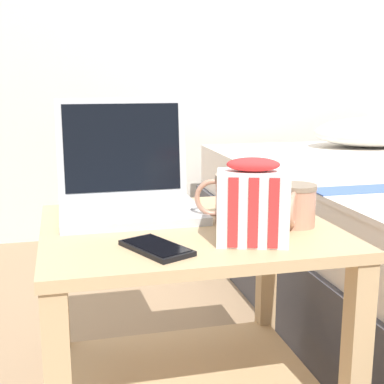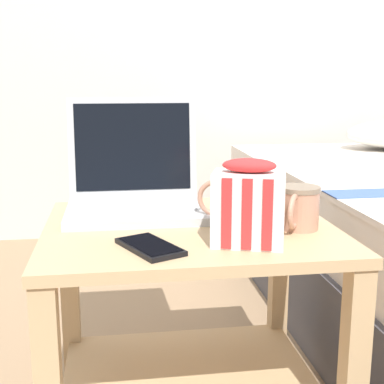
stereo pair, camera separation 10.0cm
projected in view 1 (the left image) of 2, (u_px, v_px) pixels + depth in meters
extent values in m
ellipsoid|color=silver|center=(380.00, 132.00, 2.50)|extent=(0.65, 0.36, 0.14)
cube|color=tan|center=(188.00, 230.00, 1.13)|extent=(0.60, 0.52, 0.02)
cube|color=tan|center=(188.00, 382.00, 1.21)|extent=(0.56, 0.48, 0.02)
cube|color=tan|center=(355.00, 376.00, 1.03)|extent=(0.04, 0.04, 0.47)
cube|color=tan|center=(60.00, 307.00, 1.34)|extent=(0.04, 0.04, 0.47)
cube|color=tan|center=(266.00, 287.00, 1.47)|extent=(0.04, 0.04, 0.47)
cube|color=#B7BABC|center=(131.00, 212.00, 1.20)|extent=(0.31, 0.25, 0.02)
cube|color=silver|center=(130.00, 206.00, 1.22)|extent=(0.27, 0.14, 0.00)
cube|color=silver|center=(135.00, 215.00, 1.14)|extent=(0.09, 0.05, 0.00)
cube|color=#B7BABC|center=(122.00, 148.00, 1.30)|extent=(0.31, 0.03, 0.24)
cube|color=black|center=(123.00, 148.00, 1.30)|extent=(0.28, 0.03, 0.21)
cube|color=black|center=(111.00, 128.00, 1.30)|extent=(0.04, 0.01, 0.05)
cube|color=yellow|center=(125.00, 148.00, 1.31)|extent=(0.04, 0.00, 0.03)
cube|color=red|center=(105.00, 171.00, 1.31)|extent=(0.03, 0.01, 0.04)
cube|color=green|center=(117.00, 160.00, 1.31)|extent=(0.04, 0.01, 0.03)
cylinder|color=tan|center=(238.00, 199.00, 1.14)|extent=(0.09, 0.09, 0.10)
cylinder|color=#7F6B56|center=(238.00, 177.00, 1.13)|extent=(0.10, 0.10, 0.01)
cylinder|color=black|center=(238.00, 181.00, 1.13)|extent=(0.09, 0.09, 0.01)
torus|color=tan|center=(213.00, 198.00, 1.14)|extent=(0.08, 0.03, 0.08)
cylinder|color=tan|center=(296.00, 205.00, 1.12)|extent=(0.08, 0.08, 0.09)
cylinder|color=#7F6B56|center=(297.00, 187.00, 1.11)|extent=(0.08, 0.08, 0.01)
cylinder|color=black|center=(297.00, 191.00, 1.11)|extent=(0.07, 0.07, 0.01)
torus|color=tan|center=(293.00, 209.00, 1.07)|extent=(0.05, 0.07, 0.07)
cube|color=white|center=(252.00, 207.00, 1.00)|extent=(0.15, 0.12, 0.14)
cube|color=red|center=(233.00, 213.00, 0.96)|extent=(0.02, 0.01, 0.13)
cube|color=red|center=(253.00, 213.00, 0.95)|extent=(0.02, 0.01, 0.13)
cube|color=red|center=(274.00, 214.00, 0.95)|extent=(0.02, 0.01, 0.13)
ellipsoid|color=red|center=(253.00, 164.00, 0.98)|extent=(0.11, 0.08, 0.03)
cube|color=black|center=(156.00, 248.00, 0.96)|extent=(0.13, 0.16, 0.01)
cube|color=black|center=(156.00, 245.00, 0.96)|extent=(0.11, 0.14, 0.00)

